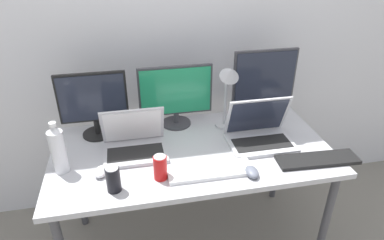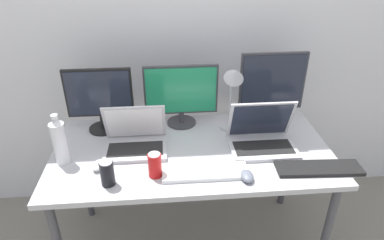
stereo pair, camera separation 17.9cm
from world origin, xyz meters
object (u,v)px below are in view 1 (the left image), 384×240
object	(u,v)px
mouse_by_laptop	(101,172)
keyboard_aux	(318,160)
water_bottle	(58,149)
monitor_left	(93,103)
desk_lamp	(229,86)
laptop_secondary	(259,132)
laptop_silver	(134,142)
soda_can_near_keyboard	(113,179)
monitor_center	(176,95)
work_desk	(192,158)
soda_can_by_laptop	(160,167)
keyboard_main	(210,171)
mouse_by_keyboard	(252,172)
monitor_right	(264,83)

from	to	relation	value
mouse_by_laptop	keyboard_aux	bearing A→B (deg)	7.33
water_bottle	monitor_left	bearing A→B (deg)	63.03
desk_lamp	laptop_secondary	bearing A→B (deg)	-50.13
mouse_by_laptop	desk_lamp	bearing A→B (deg)	35.44
laptop_silver	mouse_by_laptop	size ratio (longest dim) A/B	3.52
soda_can_near_keyboard	monitor_center	bearing A→B (deg)	55.41
laptop_secondary	water_bottle	size ratio (longest dim) A/B	1.30
work_desk	soda_can_by_laptop	size ratio (longest dim) A/B	11.98
laptop_secondary	keyboard_main	size ratio (longest dim) A/B	0.85
laptop_silver	work_desk	bearing A→B (deg)	-7.14
soda_can_by_laptop	desk_lamp	xyz separation A→B (m)	(0.44, 0.38, 0.22)
work_desk	monitor_left	world-z (taller)	monitor_left
keyboard_main	soda_can_by_laptop	world-z (taller)	soda_can_by_laptop
soda_can_by_laptop	work_desk	bearing A→B (deg)	47.59
monitor_center	mouse_by_laptop	world-z (taller)	monitor_center
laptop_secondary	mouse_by_keyboard	distance (m)	0.32
work_desk	desk_lamp	world-z (taller)	desk_lamp
laptop_silver	soda_can_near_keyboard	xyz separation A→B (m)	(-0.11, -0.30, 0.01)
monitor_center	laptop_secondary	world-z (taller)	monitor_center
mouse_by_laptop	soda_can_by_laptop	bearing A→B (deg)	-3.28
soda_can_near_keyboard	laptop_secondary	bearing A→B (deg)	17.87
monitor_center	desk_lamp	distance (m)	0.32
laptop_silver	keyboard_aux	world-z (taller)	laptop_silver
mouse_by_keyboard	laptop_silver	bearing A→B (deg)	148.51
soda_can_near_keyboard	desk_lamp	bearing A→B (deg)	32.78
mouse_by_keyboard	water_bottle	bearing A→B (deg)	165.39
soda_can_near_keyboard	desk_lamp	xyz separation A→B (m)	(0.66, 0.43, 0.22)
monitor_center	laptop_secondary	distance (m)	0.53
laptop_silver	desk_lamp	xyz separation A→B (m)	(0.55, 0.13, 0.23)
keyboard_main	keyboard_aux	world-z (taller)	same
laptop_secondary	keyboard_aux	world-z (taller)	laptop_secondary
monitor_right	monitor_left	bearing A→B (deg)	-179.65
laptop_secondary	soda_can_near_keyboard	distance (m)	0.84
laptop_silver	monitor_left	bearing A→B (deg)	133.29
monitor_center	soda_can_by_laptop	xyz separation A→B (m)	(-0.16, -0.50, -0.14)
work_desk	keyboard_main	world-z (taller)	keyboard_main
monitor_left	laptop_silver	xyz separation A→B (m)	(0.20, -0.22, -0.15)
water_bottle	soda_can_near_keyboard	xyz separation A→B (m)	(0.25, -0.20, -0.06)
keyboard_aux	laptop_secondary	bearing A→B (deg)	136.87
work_desk	monitor_right	distance (m)	0.64
mouse_by_laptop	soda_can_near_keyboard	bearing A→B (deg)	-50.69
laptop_secondary	soda_can_near_keyboard	bearing A→B (deg)	-162.13
monitor_center	mouse_by_laptop	xyz separation A→B (m)	(-0.44, -0.42, -0.18)
laptop_silver	keyboard_aux	distance (m)	0.96
mouse_by_keyboard	water_bottle	size ratio (longest dim) A/B	0.35
monitor_right	laptop_secondary	bearing A→B (deg)	-113.62
keyboard_aux	monitor_right	bearing A→B (deg)	105.91
keyboard_aux	soda_can_near_keyboard	world-z (taller)	soda_can_near_keyboard
monitor_center	mouse_by_laptop	distance (m)	0.64
water_bottle	monitor_center	bearing A→B (deg)	28.89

